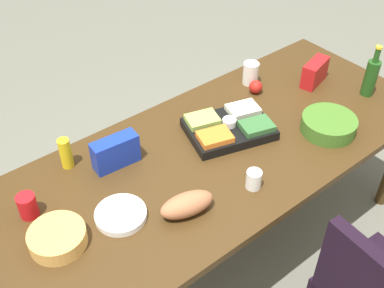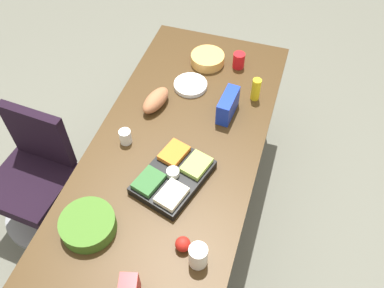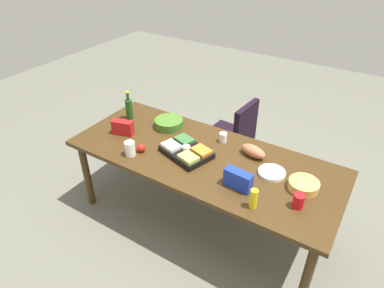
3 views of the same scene
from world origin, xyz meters
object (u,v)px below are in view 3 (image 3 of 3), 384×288
Objects in this scene: veggie_tray at (186,151)px; apple_red at (141,148)px; mustard_bottle at (254,199)px; mayo_jar at (130,149)px; chip_bag_blue at (238,180)px; paper_cup at (223,137)px; bread_loaf at (253,151)px; chip_bowl at (304,185)px; conference_table at (203,162)px; chip_bag_red at (123,128)px; paper_plate_stack at (272,173)px; salad_bowl at (169,123)px; wine_bottle at (129,108)px; red_solo_cup at (299,201)px; office_chair at (230,144)px.

veggie_tray is 6.43× the size of apple_red.
mayo_jar is (1.17, -0.03, -0.01)m from mustard_bottle.
chip_bag_blue is at bearing -173.73° from mayo_jar.
veggie_tray is 5.43× the size of paper_cup.
bread_loaf is 1.04× the size of chip_bowl.
apple_red is (0.36, 0.17, 0.00)m from veggie_tray.
chip_bowl is (-0.43, -0.25, -0.04)m from chip_bag_blue.
chip_bag_blue is at bearing 153.44° from conference_table.
apple_red is at bearing 25.74° from veggie_tray.
chip_bag_red is at bearing 15.12° from bread_loaf.
bread_loaf is (0.07, -0.45, -0.02)m from chip_bag_blue.
mayo_jar is 1.21m from paper_plate_stack.
chip_bag_blue is 0.95× the size of chip_bowl.
chip_bag_blue is at bearing 30.35° from chip_bowl.
conference_table is at bearing -154.24° from apple_red.
salad_bowl is 1.31m from mustard_bottle.
salad_bowl is (0.54, -0.24, 0.11)m from conference_table.
wine_bottle is at bearing -61.33° from chip_bag_red.
veggie_tray is 2.44× the size of chip_bag_red.
mayo_jar is at bearing 5.80° from red_solo_cup.
paper_plate_stack is (-0.77, 0.84, 0.46)m from office_chair.
chip_bag_red reaches higher than salad_bowl.
chip_bowl is at bearing -168.84° from apple_red.
chip_bag_blue is 0.79× the size of salad_bowl.
chip_bowl is at bearing 158.77° from bread_loaf.
chip_bag_blue is 1.10× the size of chip_bag_red.
bread_loaf is (-0.53, 0.68, 0.49)m from office_chair.
mustard_bottle reaches higher than conference_table.
paper_cup reaches higher than salad_bowl.
mayo_jar is at bearing 63.04° from apple_red.
veggie_tray is 1.62× the size of wine_bottle.
wine_bottle is at bearing -18.11° from mustard_bottle.
salad_bowl is 0.57m from mayo_jar.
office_chair is 5.67× the size of mustard_bottle.
paper_plate_stack is at bearing 158.56° from paper_cup.
salad_bowl is at bearing -8.63° from paper_plate_stack.
office_chair is 1.00m from bread_loaf.
paper_cup is (0.85, -0.47, -0.01)m from red_solo_cup.
bread_loaf is 0.28m from paper_plate_stack.
conference_table is 0.18m from veggie_tray.
chip_bag_red is 1.48m from mustard_bottle.
conference_table is 15.28× the size of mustard_bottle.
conference_table is 0.74m from mustard_bottle.
mustard_bottle is 1.19× the size of mayo_jar.
veggie_tray reaches higher than salad_bowl.
mustard_bottle is (-0.79, 1.27, 0.52)m from office_chair.
wine_bottle is at bearing -15.27° from veggie_tray.
wine_bottle reaches higher than apple_red.
chip_bag_blue is at bearing 118.05° from office_chair.
wine_bottle is 1.37× the size of paper_plate_stack.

